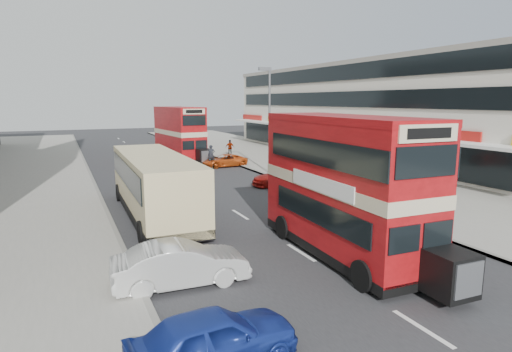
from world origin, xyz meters
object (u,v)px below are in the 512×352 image
cyclist (211,160)px  car_right_a (282,177)px  bus_main (344,186)px  bus_second (180,133)px  street_lamp (269,113)px  pedestrian_near (304,166)px  coach (155,183)px  car_right_b (225,161)px  pedestrian_far (230,148)px  car_left_front (181,264)px  car_left_near (214,338)px

cyclist → car_right_a: bearing=-73.3°
bus_main → bus_second: 27.47m
street_lamp → pedestrian_near: bearing=-63.3°
cyclist → pedestrian_near: bearing=-55.5°
bus_second → coach: (-6.28, -19.06, -0.91)m
bus_main → car_right_b: bearing=-97.2°
street_lamp → coach: street_lamp is taller
street_lamp → coach: bearing=-141.1°
bus_second → coach: bus_second is taller
pedestrian_far → bus_main: bearing=-87.9°
car_right_a → bus_main: bearing=-18.7°
bus_second → car_right_a: bus_second is taller
bus_main → car_left_front: (-6.17, -0.13, -1.94)m
bus_main → car_left_near: bus_main is taller
car_left_near → car_right_b: bearing=-26.5°
car_left_front → car_right_b: bearing=-20.8°
coach → pedestrian_far: bearing=60.4°
street_lamp → bus_second: street_lamp is taller
street_lamp → car_left_near: (-11.81, -21.22, -4.14)m
pedestrian_near → street_lamp: bearing=-77.4°
car_left_near → car_right_b: 28.29m
coach → car_left_front: (-0.96, -8.52, -0.99)m
car_left_front → car_right_b: 24.16m
street_lamp → cyclist: 7.01m
bus_second → coach: size_ratio=0.83×
pedestrian_near → coach: bearing=10.7°
bus_main → car_right_b: 22.37m
car_right_b → cyclist: bearing=-76.5°
car_left_front → car_right_b: (9.73, 22.12, -0.15)m
coach → car_right_a: bearing=25.3°
pedestrian_far → car_left_front: bearing=-99.1°
street_lamp → car_right_b: (-1.67, 5.18, -4.25)m
bus_second → cyclist: size_ratio=4.55×
pedestrian_near → pedestrian_far: 14.17m
bus_second → pedestrian_near: 14.75m
street_lamp → coach: size_ratio=0.75×
car_left_near → pedestrian_far: bearing=-27.3°
pedestrian_far → car_right_b: bearing=-100.2°
pedestrian_far → cyclist: size_ratio=0.80×
pedestrian_far → street_lamp: bearing=-81.0°
bus_second → pedestrian_far: (5.34, 0.62, -1.65)m
bus_main → car_right_b: (3.56, 21.99, -2.09)m
car_right_b → bus_second: bearing=-156.9°
car_left_near → pedestrian_far: pedestrian_far is taller
pedestrian_near → cyclist: 8.93m
car_right_a → car_right_b: bearing=-176.6°
coach → pedestrian_far: coach is taller
car_left_front → car_right_a: (10.34, 12.77, -0.09)m
car_right_a → pedestrian_far: bearing=171.4°
car_right_a → cyclist: 9.21m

